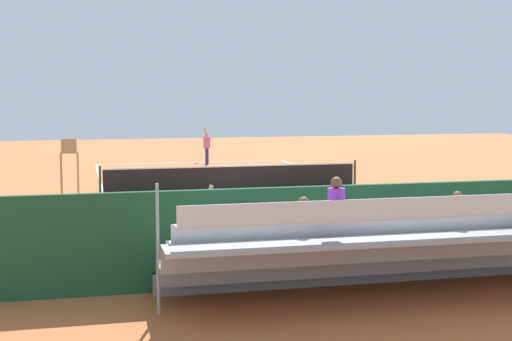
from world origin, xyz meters
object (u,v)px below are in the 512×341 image
Objects in this scene: tennis_ball_near at (244,169)px; tennis_player at (207,145)px; bleacher_stand at (396,248)px; umpire_chair at (69,161)px; line_judge at (211,228)px; courtside_bench at (420,242)px; equipment_bag at (361,263)px; tennis_racket at (192,164)px; tennis_net at (233,177)px.

tennis_player is at bearing -62.51° from tennis_ball_near.
bleacher_stand is 16.35m from umpire_chair.
bleacher_stand is 4.23× the size of umpire_chair.
line_judge is (-3.09, 12.64, -0.30)m from umpire_chair.
courtside_bench is 27.27× the size of tennis_ball_near.
equipment_bag is at bearing 88.80° from tennis_player.
bleacher_stand is at bearing 142.26° from line_judge.
tennis_racket is (0.24, -23.47, -0.16)m from equipment_bag.
tennis_racket is at bearing -22.30° from tennis_player.
tennis_ball_near is at bearing -105.86° from tennis_net.
tennis_racket is (0.15, -25.45, -0.92)m from bleacher_stand.
tennis_net is 4.81× the size of umpire_chair.
courtside_bench is at bearing -126.12° from bleacher_stand.
tennis_ball_near is (-1.39, 2.67, -0.98)m from tennis_player.
tennis_net is 10.08m from tennis_racket.
bleacher_stand reaches higher than tennis_racket.
tennis_net reaches higher than equipment_bag.
bleacher_stand is at bearing 90.22° from tennis_net.
bleacher_stand reaches higher than tennis_ball_near.
tennis_racket is (0.72, -0.30, -1.00)m from tennis_player.
tennis_player is 3.45× the size of tennis_racket.
tennis_player is at bearing -99.34° from line_judge.
umpire_chair is (6.20, 0.29, 0.81)m from tennis_net.
tennis_player is 1.00× the size of line_judge.
tennis_player reaches higher than equipment_bag.
tennis_net is at bearing -177.35° from umpire_chair.
courtside_bench is 4.74m from line_judge.
tennis_net is 13.31m from line_judge.
line_judge is at bearing -4.13° from courtside_bench.
bleacher_stand reaches higher than equipment_bag.
bleacher_stand reaches higher than courtside_bench.
line_judge is at bearing -8.20° from equipment_bag.
tennis_net is at bearing -103.51° from line_judge.
umpire_chair reaches higher than tennis_player.
tennis_player is 1.27m from tennis_racket.
bleacher_stand is 10.07× the size of equipment_bag.
umpire_chair reaches higher than tennis_ball_near.
umpire_chair is 12.16m from tennis_player.
line_judge is at bearing 75.65° from tennis_ball_near.
tennis_ball_near is at bearing -94.98° from bleacher_stand.
line_judge is (3.11, 12.93, 0.51)m from tennis_net.
umpire_chair is at bearing 2.65° from tennis_net.
courtside_bench is at bearing -174.96° from equipment_bag.
line_judge is (3.74, 22.71, 0.00)m from tennis_player.
tennis_player is 23.01m from line_judge.
courtside_bench is 23.07m from tennis_player.
equipment_bag is (-6.34, 13.11, -1.13)m from umpire_chair.
bleacher_stand is at bearing 112.52° from umpire_chair.
bleacher_stand is (-0.06, 15.38, 0.43)m from tennis_net.
bleacher_stand is 137.27× the size of tennis_ball_near.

